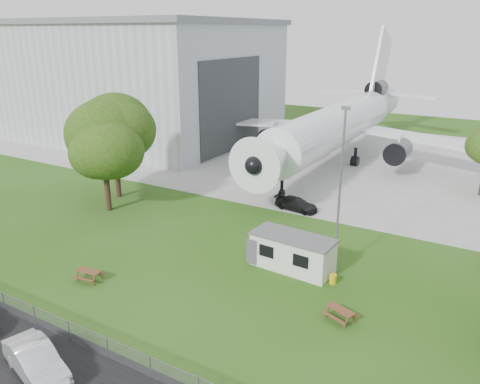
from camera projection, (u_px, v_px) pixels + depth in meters
The scene contains 13 objects.
ground at pixel (195, 278), 33.61m from camera, with size 160.00×160.00×0.00m, color #3F6624.
concrete_apron at pixel (355, 159), 64.61m from camera, with size 120.00×46.00×0.03m, color #B7B7B2.
hangar at pixel (134, 78), 78.04m from camera, with size 43.00×31.00×18.55m.
airliner at pixel (339, 123), 62.10m from camera, with size 46.36×47.73×17.69m.
site_cabin at pixel (293, 252), 34.57m from camera, with size 6.83×3.09×2.62m.
picnic_west at pixel (90, 280), 33.33m from camera, with size 1.80×1.50×0.76m, color brown, non-canonical shape.
picnic_east at pixel (340, 320), 28.75m from camera, with size 1.80×1.50×0.76m, color brown, non-canonical shape.
fence at pixel (95, 352), 25.86m from camera, with size 58.00×0.04×1.30m, color gray.
lamp_mast at pixel (340, 194), 32.80m from camera, with size 0.16×0.16×12.00m, color slate.
tree_west_big at pixel (113, 131), 47.86m from camera, with size 8.81×8.81×11.56m.
tree_west_small at pixel (104, 151), 44.42m from camera, with size 7.33×7.33×9.71m.
car_centre_sedan at pixel (36, 361), 23.91m from camera, with size 1.73×4.97×1.64m, color silver.
car_apron_van at pixel (296, 204), 46.14m from camera, with size 1.78×4.38×1.27m, color black.
Camera 1 is at (17.80, -24.06, 16.81)m, focal length 35.00 mm.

